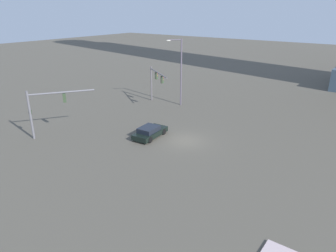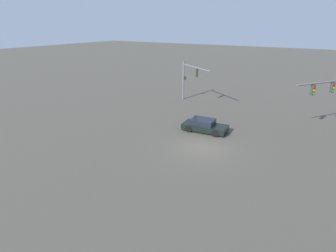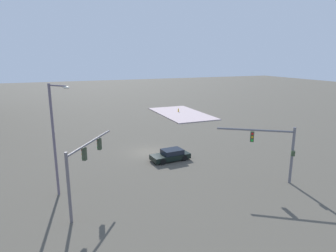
# 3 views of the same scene
# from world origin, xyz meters

# --- Properties ---
(ground_plane) EXTENTS (221.12, 221.12, 0.00)m
(ground_plane) POSITION_xyz_m (0.00, 0.00, 0.00)
(ground_plane) COLOR #534D42
(sidewalk_corner) EXTENTS (16.00, 8.38, 0.15)m
(sidewalk_corner) POSITION_xyz_m (20.16, -13.70, 0.07)
(sidewalk_corner) COLOR #C3ABAE
(sidewalk_corner) RESTS_ON ground
(traffic_signal_near_corner) EXTENTS (5.93, 4.11, 5.06)m
(traffic_signal_near_corner) POSITION_xyz_m (-10.61, 8.50, 3.69)
(traffic_signal_near_corner) COLOR slate
(traffic_signal_near_corner) RESTS_ON ground
(traffic_signal_opposite_side) EXTENTS (4.20, 5.64, 5.15)m
(traffic_signal_opposite_side) POSITION_xyz_m (-12.22, -7.67, 3.54)
(traffic_signal_opposite_side) COLOR slate
(traffic_signal_opposite_side) RESTS_ON ground
(streetlamp_curved_arm) EXTENTS (1.75, 1.56, 9.14)m
(streetlamp_curved_arm) POSITION_xyz_m (-7.73, 10.21, 5.20)
(streetlamp_curved_arm) COLOR slate
(streetlamp_curved_arm) RESTS_ON ground
(sedan_car_approaching) EXTENTS (2.22, 4.37, 1.21)m
(sedan_car_approaching) POSITION_xyz_m (-3.56, -1.41, 0.57)
(sedan_car_approaching) COLOR black
(sedan_car_approaching) RESTS_ON ground
(fire_hydrant_on_curb) EXTENTS (0.33, 0.22, 0.71)m
(fire_hydrant_on_curb) POSITION_xyz_m (21.69, -13.75, 0.49)
(fire_hydrant_on_curb) COLOR gold
(fire_hydrant_on_curb) RESTS_ON sidewalk_corner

